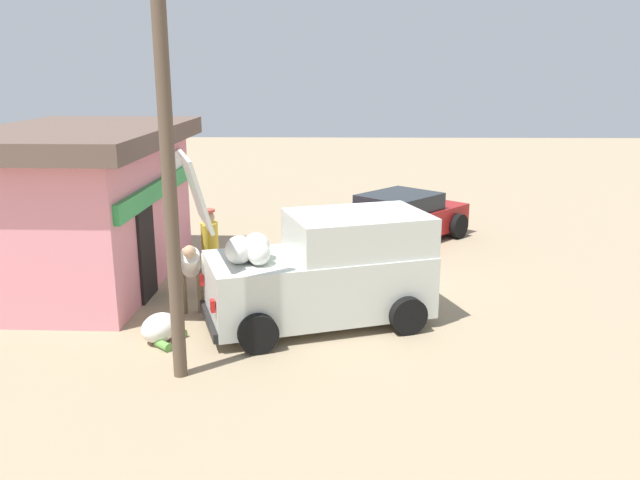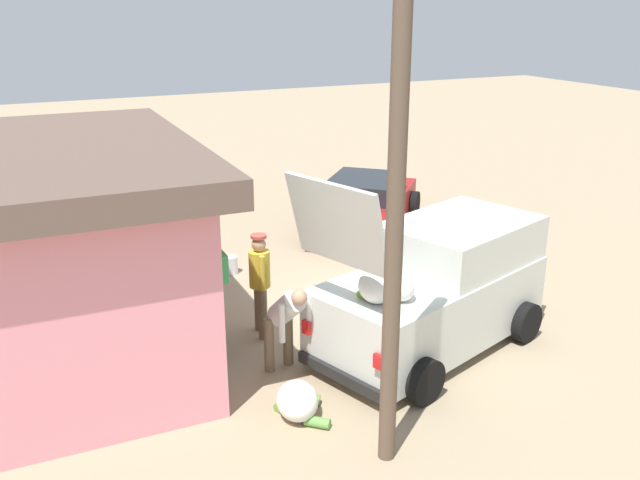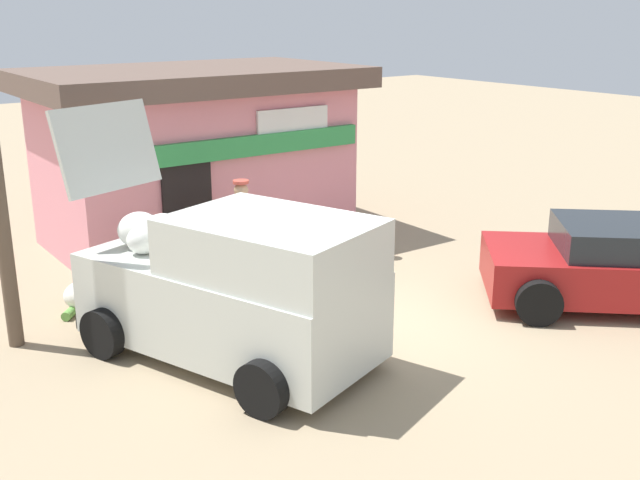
# 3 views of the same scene
# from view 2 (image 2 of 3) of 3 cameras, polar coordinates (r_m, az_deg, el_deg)

# --- Properties ---
(ground_plane) EXTENTS (60.00, 60.00, 0.00)m
(ground_plane) POSITION_cam_2_polar(r_m,az_deg,el_deg) (12.90, 3.75, -4.70)
(ground_plane) COLOR #9E896B
(storefront_bar) EXTENTS (6.12, 3.88, 3.27)m
(storefront_bar) POSITION_cam_2_polar(r_m,az_deg,el_deg) (10.95, -19.78, -0.74)
(storefront_bar) COLOR pink
(storefront_bar) RESTS_ON ground_plane
(delivery_van) EXTENTS (3.05, 4.49, 3.10)m
(delivery_van) POSITION_cam_2_polar(r_m,az_deg,el_deg) (10.91, 9.51, -3.94)
(delivery_van) COLOR silver
(delivery_van) RESTS_ON ground_plane
(parked_sedan) EXTENTS (4.15, 4.02, 1.27)m
(parked_sedan) POSITION_cam_2_polar(r_m,az_deg,el_deg) (16.47, 3.68, 2.92)
(parked_sedan) COLOR maroon
(parked_sedan) RESTS_ON ground_plane
(vendor_standing) EXTENTS (0.56, 0.39, 1.73)m
(vendor_standing) POSITION_cam_2_polar(r_m,az_deg,el_deg) (11.14, -4.99, -3.14)
(vendor_standing) COLOR #726047
(vendor_standing) RESTS_ON ground_plane
(customer_bending) EXTENTS (0.78, 0.62, 1.45)m
(customer_bending) POSITION_cam_2_polar(r_m,az_deg,el_deg) (10.01, -2.82, -6.45)
(customer_bending) COLOR #726047
(customer_bending) RESTS_ON ground_plane
(unloaded_banana_pile) EXTENTS (0.97, 0.79, 0.47)m
(unloaded_banana_pile) POSITION_cam_2_polar(r_m,az_deg,el_deg) (9.34, -1.84, -13.16)
(unloaded_banana_pile) COLOR silver
(unloaded_banana_pile) RESTS_ON ground_plane
(paint_bucket) EXTENTS (0.26, 0.26, 0.36)m
(paint_bucket) POSITION_cam_2_polar(r_m,az_deg,el_deg) (13.99, -7.33, -2.07)
(paint_bucket) COLOR silver
(paint_bucket) RESTS_ON ground_plane
(utility_pole) EXTENTS (0.20, 0.20, 5.47)m
(utility_pole) POSITION_cam_2_polar(r_m,az_deg,el_deg) (7.49, 6.13, -0.26)
(utility_pole) COLOR brown
(utility_pole) RESTS_ON ground_plane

